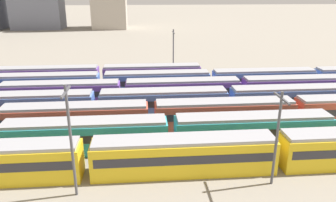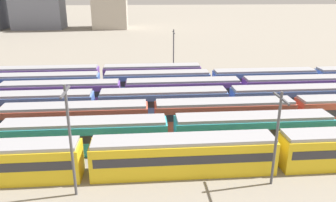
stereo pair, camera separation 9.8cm
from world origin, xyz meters
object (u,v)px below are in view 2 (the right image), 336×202
at_px(train_track_6, 49,77).
at_px(catenary_pole_0, 277,135).
at_px(train_track_1, 86,136).
at_px(train_track_5, 157,82).
at_px(catenary_pole_2, 70,137).
at_px(train_track_0, 277,151).
at_px(train_track_2, 295,112).
at_px(catenary_pole_1, 174,52).
at_px(train_track_3, 229,100).
at_px(train_track_4, 241,89).

distance_m(train_track_6, catenary_pole_0, 44.62).
bearing_deg(train_track_1, train_track_5, 66.70).
bearing_deg(catenary_pole_2, train_track_0, 8.67).
bearing_deg(catenary_pole_0, train_track_2, 58.23).
bearing_deg(catenary_pole_0, catenary_pole_1, 98.57).
xyz_separation_m(train_track_1, train_track_5, (8.96, 20.80, 0.00)).
distance_m(train_track_2, train_track_6, 42.40).
bearing_deg(train_track_1, train_track_6, 112.21).
relative_size(train_track_3, train_track_4, 1.00).
height_order(train_track_2, catenary_pole_2, catenary_pole_2).
bearing_deg(train_track_5, train_track_0, -67.56).
distance_m(train_track_5, catenary_pole_2, 30.47).
height_order(train_track_0, train_track_1, same).
bearing_deg(train_track_5, train_track_6, 165.12).
height_order(train_track_4, catenary_pole_0, catenary_pole_0).
distance_m(train_track_4, train_track_6, 34.44).
relative_size(train_track_2, catenary_pole_0, 12.41).
bearing_deg(train_track_3, train_track_6, 152.07).
relative_size(train_track_4, catenary_pole_2, 11.03).
relative_size(train_track_3, catenary_pole_0, 12.41).
height_order(train_track_1, catenary_pole_2, catenary_pole_2).
height_order(train_track_2, train_track_4, same).
height_order(train_track_2, train_track_6, same).
height_order(train_track_0, catenary_pole_2, catenary_pole_2).
height_order(train_track_3, catenary_pole_1, catenary_pole_1).
height_order(train_track_1, train_track_4, same).
bearing_deg(train_track_1, catenary_pole_0, -23.55).
bearing_deg(train_track_0, train_track_5, 112.44).
bearing_deg(train_track_0, train_track_3, 93.24).
relative_size(catenary_pole_0, catenary_pole_1, 0.92).
height_order(train_track_4, train_track_5, same).
bearing_deg(train_track_2, train_track_0, -122.53).
xyz_separation_m(train_track_1, train_track_3, (18.81, 10.40, 0.00)).
bearing_deg(train_track_3, catenary_pole_1, 108.28).
bearing_deg(train_track_2, train_track_4, 111.55).
bearing_deg(train_track_0, train_track_1, 165.21).
relative_size(catenary_pole_0, catenary_pole_2, 0.89).
distance_m(train_track_5, catenary_pole_1, 9.83).
height_order(train_track_6, catenary_pole_1, catenary_pole_1).
distance_m(train_track_4, train_track_5, 14.25).
bearing_deg(train_track_6, catenary_pole_1, 7.89).
distance_m(train_track_0, train_track_1, 20.37).
xyz_separation_m(train_track_5, catenary_pole_0, (9.24, -28.73, 3.16)).
bearing_deg(train_track_5, train_track_4, -21.40).
xyz_separation_m(train_track_0, train_track_2, (6.63, 10.40, 0.00)).
bearing_deg(train_track_1, train_track_2, 11.17).
relative_size(train_track_5, catenary_pole_2, 9.18).
xyz_separation_m(train_track_1, catenary_pole_0, (18.20, -7.93, 3.16)).
xyz_separation_m(train_track_5, catenary_pole_1, (3.64, 8.42, 3.55)).
height_order(train_track_0, train_track_4, same).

